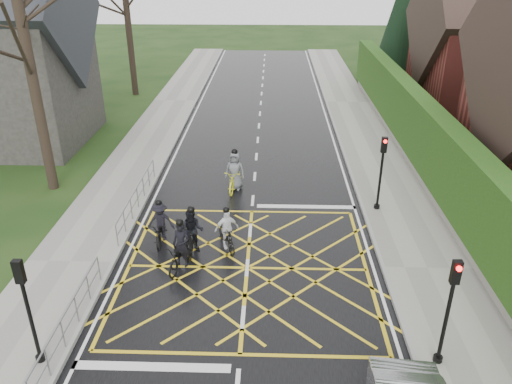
# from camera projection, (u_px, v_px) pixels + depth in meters

# --- Properties ---
(ground) EXTENTS (120.00, 120.00, 0.00)m
(ground) POSITION_uv_depth(u_px,v_px,m) (247.00, 268.00, 16.79)
(ground) COLOR black
(ground) RESTS_ON ground
(road) EXTENTS (9.00, 80.00, 0.01)m
(road) POSITION_uv_depth(u_px,v_px,m) (247.00, 268.00, 16.79)
(road) COLOR black
(road) RESTS_ON ground
(sidewalk_right) EXTENTS (3.00, 80.00, 0.15)m
(sidewalk_right) POSITION_uv_depth(u_px,v_px,m) (427.00, 269.00, 16.59)
(sidewalk_right) COLOR gray
(sidewalk_right) RESTS_ON ground
(sidewalk_left) EXTENTS (3.00, 80.00, 0.15)m
(sidewalk_left) POSITION_uv_depth(u_px,v_px,m) (71.00, 263.00, 16.93)
(sidewalk_left) COLOR gray
(sidewalk_left) RESTS_ON ground
(stone_wall) EXTENTS (0.50, 38.00, 0.70)m
(stone_wall) POSITION_uv_depth(u_px,v_px,m) (430.00, 186.00, 21.81)
(stone_wall) COLOR slate
(stone_wall) RESTS_ON ground
(hedge) EXTENTS (0.90, 38.00, 2.80)m
(hedge) POSITION_uv_depth(u_px,v_px,m) (437.00, 148.00, 21.04)
(hedge) COLOR #163A0F
(hedge) RESTS_ON stone_wall
(house_far) EXTENTS (9.80, 8.80, 10.30)m
(house_far) POSITION_uv_depth(u_px,v_px,m) (500.00, 45.00, 30.62)
(house_far) COLOR maroon
(house_far) RESTS_ON ground
(conifer) EXTENTS (4.60, 4.60, 10.00)m
(conifer) POSITION_uv_depth(u_px,v_px,m) (405.00, 18.00, 37.65)
(conifer) COLOR black
(conifer) RESTS_ON ground
(tree_near) EXTENTS (9.24, 9.24, 11.44)m
(tree_near) POSITION_uv_depth(u_px,v_px,m) (17.00, 0.00, 18.97)
(tree_near) COLOR black
(tree_near) RESTS_ON ground
(railing_south) EXTENTS (0.05, 5.04, 1.03)m
(railing_south) POSITION_uv_depth(u_px,v_px,m) (69.00, 315.00, 13.44)
(railing_south) COLOR slate
(railing_south) RESTS_ON ground
(railing_north) EXTENTS (0.05, 6.04, 1.03)m
(railing_north) POSITION_uv_depth(u_px,v_px,m) (137.00, 193.00, 20.17)
(railing_north) COLOR slate
(railing_north) RESTS_ON ground
(traffic_light_ne) EXTENTS (0.24, 0.31, 3.21)m
(traffic_light_ne) POSITION_uv_depth(u_px,v_px,m) (381.00, 174.00, 19.69)
(traffic_light_ne) COLOR black
(traffic_light_ne) RESTS_ON ground
(traffic_light_se) EXTENTS (0.24, 0.31, 3.21)m
(traffic_light_se) POSITION_uv_depth(u_px,v_px,m) (447.00, 314.00, 12.14)
(traffic_light_se) COLOR black
(traffic_light_se) RESTS_ON ground
(traffic_light_sw) EXTENTS (0.24, 0.31, 3.21)m
(traffic_light_sw) POSITION_uv_depth(u_px,v_px,m) (29.00, 313.00, 12.17)
(traffic_light_sw) COLOR black
(traffic_light_sw) RESTS_ON ground
(cyclist_rear) EXTENTS (1.10, 1.95, 1.80)m
(cyclist_rear) POSITION_uv_depth(u_px,v_px,m) (181.00, 252.00, 16.61)
(cyclist_rear) COLOR black
(cyclist_rear) RESTS_ON ground
(cyclist_back) EXTENTS (0.80, 1.79, 1.79)m
(cyclist_back) POSITION_uv_depth(u_px,v_px,m) (192.00, 235.00, 17.40)
(cyclist_back) COLOR black
(cyclist_back) RESTS_ON ground
(cyclist_mid) EXTENTS (1.02, 1.75, 1.67)m
(cyclist_mid) POSITION_uv_depth(u_px,v_px,m) (161.00, 226.00, 18.10)
(cyclist_mid) COLOR black
(cyclist_mid) RESTS_ON ground
(cyclist_front) EXTENTS (1.08, 1.67, 1.63)m
(cyclist_front) POSITION_uv_depth(u_px,v_px,m) (227.00, 233.00, 17.67)
(cyclist_front) COLOR black
(cyclist_front) RESTS_ON ground
(cyclist_lead) EXTENTS (0.96, 2.04, 1.91)m
(cyclist_lead) POSITION_uv_depth(u_px,v_px,m) (235.00, 176.00, 22.00)
(cyclist_lead) COLOR yellow
(cyclist_lead) RESTS_ON ground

